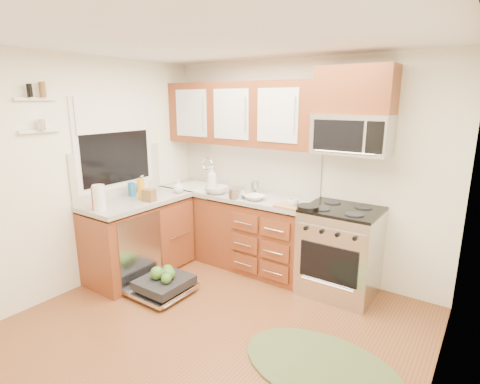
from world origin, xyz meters
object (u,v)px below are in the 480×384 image
Objects in this scene: cup at (293,203)px; bowl_a at (255,198)px; dishwasher at (162,285)px; skillet at (308,208)px; bowl_b at (216,190)px; stock_pot at (237,193)px; microwave at (352,134)px; rug at (321,366)px; cutting_board at (290,206)px; range at (340,251)px; sink at (201,196)px; upper_cabinets at (240,114)px; paper_towel_roll at (99,198)px.

bowl_a is at bearing 178.11° from cup.
dishwasher is 1.77m from skillet.
skillet is 0.80× the size of bowl_b.
microwave is at bearing 15.42° from stock_pot.
bowl_b reaches higher than rug.
cutting_board is at bearing 41.56° from dishwasher.
bowl_a reaches higher than rug.
rug is at bearing -3.01° from dishwasher.
sink is at bearing -179.70° from range.
skillet is 1.25m from bowl_b.
range is 0.71m from cup.
bowl_a reaches higher than dishwasher.
upper_cabinets is at bearing 158.53° from cutting_board.
sink is at bearing 170.84° from bowl_a.
stock_pot reaches higher than cutting_board.
rug is 4.72× the size of paper_towel_roll.
bowl_a is (-0.48, 0.05, 0.02)m from cutting_board.
dishwasher is (-0.13, -1.27, -1.77)m from upper_cabinets.
cutting_board is 2.68× the size of cup.
bowl_a is 0.55m from bowl_b.
microwave is (0.00, 0.12, 1.23)m from range.
stock_pot is 0.23m from bowl_a.
dishwasher is 6.02× the size of cup.
microwave is 0.92m from cup.
bowl_a is (0.22, 0.05, -0.03)m from stock_pot.
microwave is 1.26m from bowl_a.
microwave is 2.67m from paper_towel_roll.
paper_towel_roll is at bearing -150.44° from dishwasher.
upper_cabinets is at bearing 68.73° from bowl_b.
dishwasher is at bearing -96.04° from upper_cabinets.
rug is 6.27× the size of stock_pot.
stock_pot is (-1.20, -0.33, -0.71)m from microwave.
bowl_a is (0.43, -0.31, -0.92)m from upper_cabinets.
dishwasher is 1.88m from rug.
upper_cabinets is 10.06× the size of stock_pot.
microwave is at bearing 90.00° from range.
sink is 2.74× the size of bowl_a.
microwave is at bearing 16.18° from bowl_a.
sink is at bearing 109.20° from dishwasher.
cutting_board reaches higher than sink.
cutting_board is (-0.50, -0.21, 0.46)m from range.
microwave is 1.43m from stock_pot.
bowl_b reaches higher than range.
skillet is at bearing -8.28° from sink.
upper_cabinets reaches higher than stock_pot.
stock_pot is 0.90× the size of bowl_a.
skillet is (-0.61, 0.98, 0.96)m from rug.
upper_cabinets is 6.58× the size of cutting_board.
upper_cabinets is 1.33m from cup.
microwave is 2.68× the size of bowl_b.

